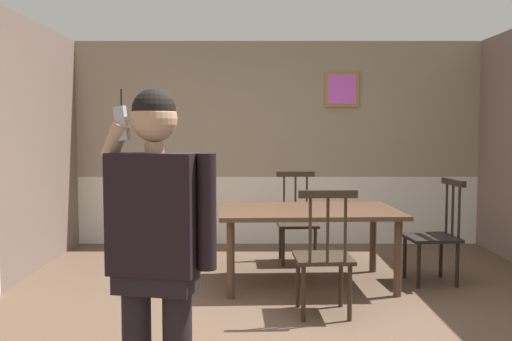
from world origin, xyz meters
name	(u,v)px	position (x,y,z in m)	size (l,w,h in m)	color
ground_plane	(290,323)	(0.00, 0.00, 0.00)	(6.82, 6.82, 0.00)	brown
room_back_partition	(276,147)	(0.00, 3.10, 1.26)	(5.30, 0.17, 2.61)	gray
dining_table	(306,217)	(0.22, 1.10, 0.65)	(1.73, 1.15, 0.73)	#4C3323
chair_near_window	(433,234)	(1.45, 1.16, 0.48)	(0.51, 0.51, 1.01)	black
chair_by_doorway	(322,255)	(0.26, 0.17, 0.49)	(0.47, 0.47, 1.02)	#2D2319
chair_at_table_head	(295,220)	(0.18, 2.03, 0.47)	(0.46, 0.46, 1.01)	#2D2319
person_figure	(155,240)	(-0.75, -1.61, 0.96)	(0.57, 0.30, 1.67)	black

